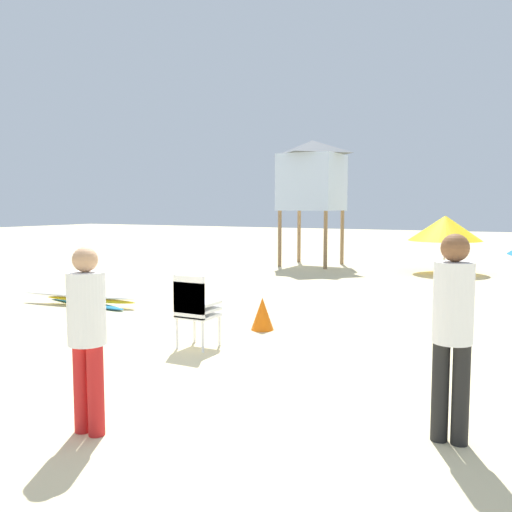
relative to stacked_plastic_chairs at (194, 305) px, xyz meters
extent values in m
plane|color=beige|center=(0.26, -1.56, -0.60)|extent=(80.00, 80.00, 0.00)
cube|color=white|center=(0.00, 0.10, -0.16)|extent=(0.48, 0.48, 0.04)
cube|color=white|center=(0.00, -0.12, 0.04)|extent=(0.48, 0.04, 0.40)
cube|color=white|center=(0.00, 0.10, -0.07)|extent=(0.48, 0.48, 0.04)
cube|color=white|center=(0.00, -0.12, 0.13)|extent=(0.48, 0.04, 0.40)
cube|color=white|center=(0.00, 0.10, 0.02)|extent=(0.48, 0.48, 0.04)
cube|color=white|center=(0.00, -0.12, 0.22)|extent=(0.48, 0.04, 0.40)
cylinder|color=white|center=(0.21, 0.31, -0.39)|extent=(0.04, 0.04, 0.42)
cylinder|color=white|center=(-0.21, 0.31, -0.39)|extent=(0.04, 0.04, 0.42)
cylinder|color=white|center=(0.21, -0.11, -0.39)|extent=(0.04, 0.04, 0.42)
cylinder|color=white|center=(-0.21, -0.11, -0.39)|extent=(0.04, 0.04, 0.42)
ellipsoid|color=#268CCC|center=(-3.78, 1.75, -0.56)|extent=(2.34, 0.66, 0.08)
ellipsoid|color=yellow|center=(-3.62, 1.72, -0.48)|extent=(2.05, 0.53, 0.08)
ellipsoid|color=white|center=(-3.85, 1.66, -0.40)|extent=(2.56, 0.66, 0.08)
cylinder|color=red|center=(0.71, -2.76, -0.21)|extent=(0.14, 0.14, 0.78)
cylinder|color=red|center=(0.87, -2.76, -0.21)|extent=(0.14, 0.14, 0.78)
cylinder|color=white|center=(0.79, -2.76, 0.48)|extent=(0.32, 0.32, 0.62)
sphere|color=tan|center=(0.79, -2.76, 0.90)|extent=(0.21, 0.21, 0.21)
cylinder|color=black|center=(3.47, -1.50, -0.19)|extent=(0.14, 0.14, 0.84)
cylinder|color=black|center=(3.63, -1.50, -0.19)|extent=(0.14, 0.14, 0.84)
cylinder|color=white|center=(3.55, -1.50, 0.56)|extent=(0.32, 0.32, 0.66)
sphere|color=brown|center=(3.55, -1.50, 1.01)|extent=(0.23, 0.23, 0.23)
cylinder|color=olive|center=(-3.37, 9.80, 0.30)|extent=(0.12, 0.12, 1.80)
cylinder|color=olive|center=(-1.81, 9.80, 0.30)|extent=(0.12, 0.12, 1.80)
cylinder|color=olive|center=(-3.37, 11.36, 0.30)|extent=(0.12, 0.12, 1.80)
cylinder|color=olive|center=(-1.81, 11.36, 0.30)|extent=(0.12, 0.12, 1.80)
cube|color=silver|center=(-2.59, 10.58, 2.09)|extent=(1.80, 1.80, 1.80)
pyramid|color=#4C5156|center=(-2.59, 10.58, 3.22)|extent=(1.98, 1.98, 0.45)
cylinder|color=beige|center=(1.61, 10.47, 0.23)|extent=(0.04, 0.04, 1.67)
cone|color=yellow|center=(1.61, 10.47, 0.70)|extent=(2.08, 2.08, 0.73)
cone|color=orange|center=(0.30, 1.45, -0.35)|extent=(0.36, 0.36, 0.52)
camera|label=1|loc=(4.18, -6.11, 1.34)|focal=38.52mm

